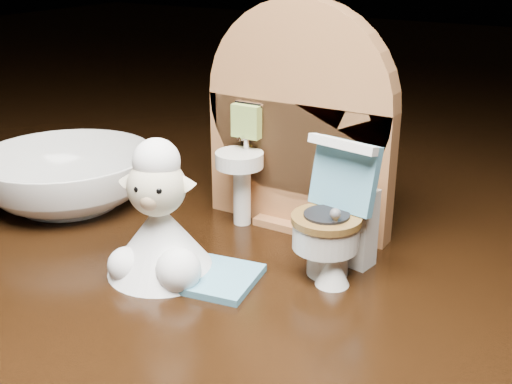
# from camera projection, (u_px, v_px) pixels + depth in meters

# --- Properties ---
(backdrop_panel) EXTENTS (0.13, 0.05, 0.15)m
(backdrop_panel) POSITION_uv_depth(u_px,v_px,m) (297.00, 132.00, 0.42)
(backdrop_panel) COLOR #A96C3E
(backdrop_panel) RESTS_ON ground
(toy_toilet) EXTENTS (0.04, 0.05, 0.08)m
(toy_toilet) POSITION_uv_depth(u_px,v_px,m) (336.00, 224.00, 0.37)
(toy_toilet) COLOR white
(toy_toilet) RESTS_ON ground
(bath_mat) EXTENTS (0.06, 0.05, 0.00)m
(bath_mat) POSITION_uv_depth(u_px,v_px,m) (209.00, 276.00, 0.37)
(bath_mat) COLOR #5A9FBE
(bath_mat) RESTS_ON ground
(toilet_brush) EXTENTS (0.02, 0.02, 0.05)m
(toilet_brush) POSITION_uv_depth(u_px,v_px,m) (333.00, 265.00, 0.36)
(toilet_brush) COLOR white
(toilet_brush) RESTS_ON ground
(plush_lamb) EXTENTS (0.07, 0.06, 0.08)m
(plush_lamb) POSITION_uv_depth(u_px,v_px,m) (160.00, 228.00, 0.37)
(plush_lamb) COLOR white
(plush_lamb) RESTS_ON ground
(ceramic_bowl) EXTENTS (0.15, 0.15, 0.04)m
(ceramic_bowl) POSITION_uv_depth(u_px,v_px,m) (68.00, 178.00, 0.47)
(ceramic_bowl) COLOR white
(ceramic_bowl) RESTS_ON ground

